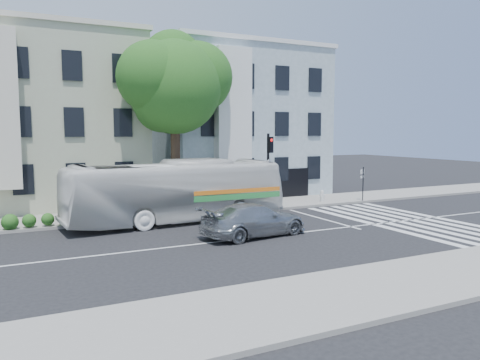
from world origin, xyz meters
TOP-DOWN VIEW (x-y plane):
  - ground at (0.00, 0.00)m, footprint 120.00×120.00m
  - sidewalk_far at (0.00, 8.00)m, footprint 80.00×4.00m
  - sidewalk_near at (0.00, -8.00)m, footprint 80.00×4.00m
  - building_left at (-7.00, 15.00)m, footprint 12.00×10.00m
  - building_right at (7.00, 15.00)m, footprint 12.00×10.00m
  - street_tree at (0.06, 8.74)m, footprint 7.30×5.90m
  - bus at (-1.03, 5.20)m, footprint 3.76×12.20m
  - sedan at (1.05, 0.33)m, footprint 2.84×5.49m
  - hedge at (-7.46, 6.30)m, footprint 8.53×2.14m
  - traffic_signal at (5.06, 5.94)m, footprint 0.47×0.55m
  - fire_hydrant at (9.90, 7.10)m, footprint 0.43×0.25m
  - far_sign_pole at (12.57, 6.15)m, footprint 0.41×0.22m

SIDE VIEW (x-z plane):
  - ground at x=0.00m, z-range 0.00..0.00m
  - sidewalk_far at x=0.00m, z-range 0.00..0.15m
  - sidewalk_near at x=0.00m, z-range 0.00..0.15m
  - hedge at x=-7.46m, z-range 0.15..0.85m
  - fire_hydrant at x=9.90m, z-range 0.16..0.92m
  - sedan at x=1.05m, z-range 0.00..1.52m
  - far_sign_pole at x=12.57m, z-range 0.47..2.79m
  - bus at x=-1.03m, z-range 0.00..3.35m
  - traffic_signal at x=5.06m, z-range 0.69..5.44m
  - building_left at x=-7.00m, z-range 0.00..11.00m
  - building_right at x=7.00m, z-range 0.00..11.00m
  - street_tree at x=0.06m, z-range 2.28..13.38m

